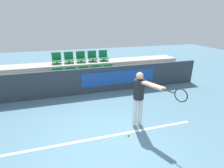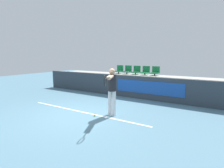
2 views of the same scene
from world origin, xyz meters
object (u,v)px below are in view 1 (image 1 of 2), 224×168
(stadium_chair_0, at_px, (58,75))
(stadium_chair_7, at_px, (81,58))
(stadium_chair_2, at_px, (84,73))
(stadium_chair_8, at_px, (92,57))
(stadium_chair_4, at_px, (109,71))
(tennis_ball, at_px, (129,135))
(stadium_chair_1, at_px, (71,74))
(stadium_chair_9, at_px, (104,56))
(stadium_chair_5, at_px, (57,59))
(stadium_chair_6, at_px, (69,58))
(tennis_player, at_px, (141,95))
(stadium_chair_3, at_px, (97,72))

(stadium_chair_0, bearing_deg, stadium_chair_7, 40.90)
(stadium_chair_2, relative_size, stadium_chair_8, 1.00)
(stadium_chair_4, xyz_separation_m, tennis_ball, (-0.52, -3.91, -0.67))
(stadium_chair_7, distance_m, stadium_chair_8, 0.57)
(stadium_chair_1, relative_size, stadium_chair_7, 1.00)
(stadium_chair_0, bearing_deg, tennis_ball, -65.50)
(stadium_chair_9, bearing_deg, tennis_ball, -96.04)
(stadium_chair_5, relative_size, stadium_chair_8, 1.00)
(stadium_chair_6, distance_m, stadium_chair_9, 1.72)
(stadium_chair_0, height_order, stadium_chair_9, stadium_chair_9)
(stadium_chair_0, xyz_separation_m, tennis_player, (2.25, -3.55, 0.31))
(stadium_chair_8, bearing_deg, stadium_chair_6, 180.00)
(stadium_chair_7, bearing_deg, stadium_chair_5, 180.00)
(stadium_chair_2, bearing_deg, stadium_chair_9, 40.90)
(stadium_chair_2, relative_size, stadium_chair_7, 1.00)
(stadium_chair_0, relative_size, stadium_chair_7, 1.00)
(stadium_chair_3, height_order, stadium_chair_8, stadium_chair_8)
(stadium_chair_7, bearing_deg, stadium_chair_8, 0.00)
(stadium_chair_6, xyz_separation_m, tennis_player, (1.68, -4.54, -0.19))
(stadium_chair_0, height_order, stadium_chair_8, stadium_chair_8)
(stadium_chair_5, xyz_separation_m, tennis_ball, (1.78, -4.90, -1.17))
(stadium_chair_3, xyz_separation_m, stadium_chair_4, (0.57, 0.00, 0.00))
(stadium_chair_4, bearing_deg, stadium_chair_8, 119.99)
(stadium_chair_8, relative_size, tennis_ball, 7.64)
(stadium_chair_7, height_order, tennis_player, tennis_player)
(stadium_chair_7, bearing_deg, stadium_chair_0, -139.10)
(stadium_chair_5, bearing_deg, stadium_chair_0, -90.00)
(tennis_player, bearing_deg, tennis_ball, -166.01)
(stadium_chair_2, distance_m, stadium_chair_6, 1.25)
(stadium_chair_0, xyz_separation_m, tennis_ball, (1.78, -3.91, -0.67))
(stadium_chair_3, height_order, tennis_player, tennis_player)
(stadium_chair_3, bearing_deg, stadium_chair_1, 180.00)
(stadium_chair_4, xyz_separation_m, stadium_chair_5, (-2.30, 1.00, 0.50))
(stadium_chair_2, xyz_separation_m, stadium_chair_3, (0.57, 0.00, 0.00))
(stadium_chair_3, bearing_deg, stadium_chair_5, 149.99)
(stadium_chair_2, xyz_separation_m, stadium_chair_5, (-1.15, 1.00, 0.50))
(stadium_chair_4, relative_size, tennis_ball, 7.64)
(stadium_chair_4, bearing_deg, stadium_chair_5, 156.58)
(stadium_chair_2, xyz_separation_m, stadium_chair_7, (0.00, 1.00, 0.50))
(stadium_chair_2, xyz_separation_m, stadium_chair_9, (1.15, 1.00, 0.50))
(stadium_chair_6, bearing_deg, stadium_chair_7, 0.00)
(stadium_chair_2, distance_m, tennis_ball, 4.01)
(stadium_chair_4, bearing_deg, stadium_chair_1, 180.00)
(stadium_chair_2, xyz_separation_m, stadium_chair_6, (-0.57, 1.00, 0.50))
(stadium_chair_2, relative_size, stadium_chair_5, 1.00)
(stadium_chair_8, height_order, stadium_chair_9, same)
(stadium_chair_1, xyz_separation_m, stadium_chair_4, (1.72, 0.00, 0.00))
(stadium_chair_5, height_order, stadium_chair_7, same)
(stadium_chair_3, xyz_separation_m, stadium_chair_6, (-1.15, 1.00, 0.50))
(stadium_chair_8, bearing_deg, stadium_chair_5, 180.00)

